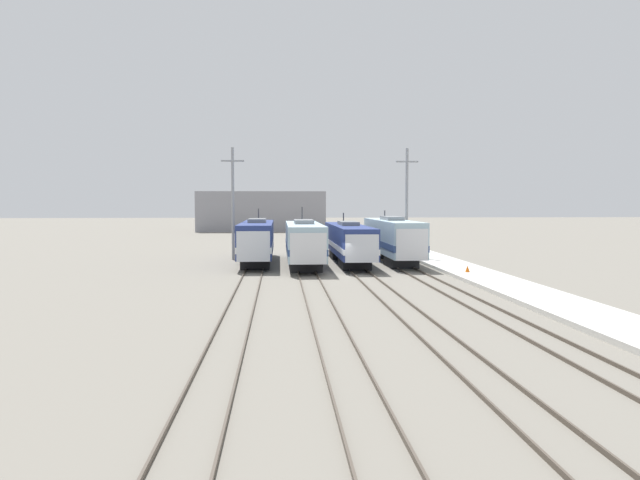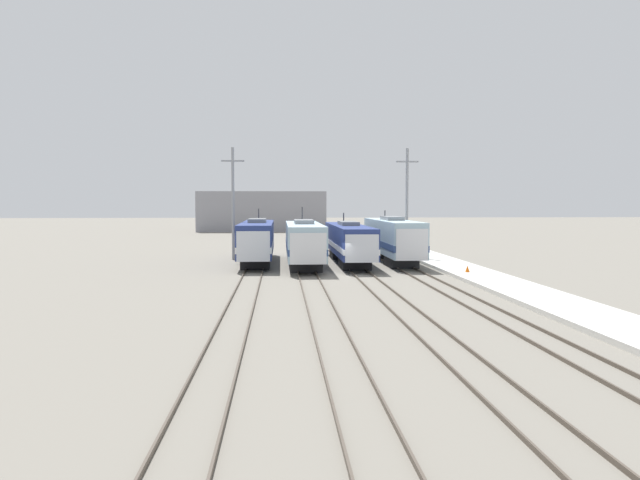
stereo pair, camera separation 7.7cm
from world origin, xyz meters
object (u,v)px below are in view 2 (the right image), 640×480
locomotive_center_left (304,242)px  locomotive_center_right (349,242)px  locomotive_far_right (393,239)px  traffic_cone (467,269)px  catenary_tower_left (233,201)px  locomotive_far_left (257,240)px  catenary_tower_right (407,201)px

locomotive_center_left → locomotive_center_right: 4.87m
locomotive_far_right → traffic_cone: (3.79, -11.55, -1.70)m
locomotive_center_right → catenary_tower_left: (-11.15, 4.43, 3.82)m
locomotive_center_left → locomotive_center_right: size_ratio=0.90×
catenary_tower_left → locomotive_center_left: bearing=-44.4°
locomotive_center_right → traffic_cone: 13.58m
locomotive_center_right → traffic_cone: locomotive_center_right is taller
locomotive_far_right → catenary_tower_left: size_ratio=1.66×
catenary_tower_left → locomotive_far_left: bearing=-57.5°
catenary_tower_right → locomotive_far_right: bearing=-119.8°
catenary_tower_right → traffic_cone: size_ratio=21.84×
locomotive_far_left → locomotive_center_right: locomotive_far_left is taller
locomotive_center_left → catenary_tower_right: catenary_tower_right is taller
catenary_tower_left → catenary_tower_right: bearing=0.0°
catenary_tower_left → traffic_cone: 25.11m
locomotive_far_left → locomotive_far_right: bearing=1.3°
catenary_tower_right → locomotive_center_right: bearing=-145.4°
locomotive_far_right → catenary_tower_right: size_ratio=1.66×
locomotive_center_left → locomotive_center_right: (4.31, 2.27, -0.11)m
locomotive_far_left → locomotive_far_right: locomotive_far_left is taller
locomotive_center_left → traffic_cone: (12.42, -8.52, -1.60)m
locomotive_center_right → traffic_cone: bearing=-53.1°
locomotive_center_left → catenary_tower_left: catenary_tower_left is taller
catenary_tower_right → locomotive_far_left: bearing=-165.3°
locomotive_center_left → catenary_tower_right: (10.73, 6.70, 3.71)m
locomotive_center_left → locomotive_far_right: (8.62, 3.02, 0.10)m
locomotive_far_right → traffic_cone: 12.27m
locomotive_far_left → locomotive_center_left: size_ratio=1.02×
locomotive_far_left → catenary_tower_right: size_ratio=1.64×
traffic_cone → catenary_tower_left: bearing=141.7°
locomotive_far_left → traffic_cone: 20.23m
locomotive_far_right → catenary_tower_right: (2.10, 3.67, 3.61)m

